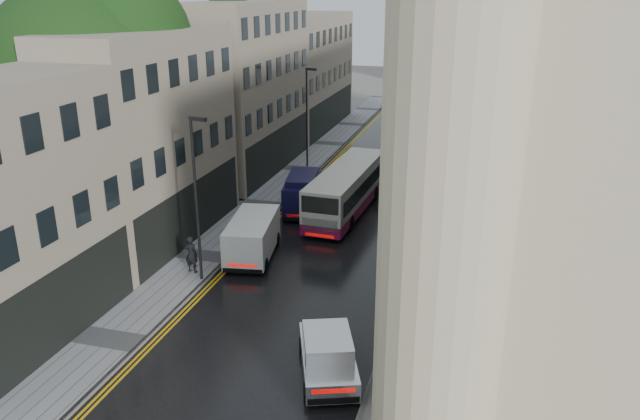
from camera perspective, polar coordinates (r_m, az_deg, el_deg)
The scene contains 15 objects.
road at distance 37.96m, azimuth 2.95°, elevation -0.38°, with size 9.00×85.00×0.02m, color black.
left_sidewalk at distance 39.56m, azimuth -5.33°, elevation 0.50°, with size 2.70×85.00×0.12m, color gray.
right_sidewalk at distance 37.20m, azimuth 11.08°, elevation -1.09°, with size 1.80×85.00×0.12m, color slate.
old_shop_row at distance 41.67m, azimuth -9.04°, elevation 9.78°, with size 4.50×56.00×12.00m, color gray, non-canonical shape.
modern_block at distance 33.89m, azimuth 19.97°, elevation 8.27°, with size 8.00×40.00×14.00m, color tan, non-canonical shape.
tree_near at distance 34.56m, azimuth -20.76°, elevation 8.28°, with size 10.56×10.56×13.89m, color black, non-canonical shape.
tree_far at distance 45.48m, azimuth -10.68°, elevation 10.82°, with size 9.24×9.24×12.46m, color black, non-canonical shape.
cream_bus at distance 35.58m, azimuth -0.50°, elevation 0.64°, with size 2.32×10.22×2.79m, color beige, non-canonical shape.
white_lorry at distance 43.78m, azimuth 8.83°, elevation 5.20°, with size 2.50×8.33×4.38m, color white, non-canonical shape.
silver_hatchback at distance 21.47m, azimuth -1.21°, elevation -15.24°, with size 1.81×4.13×1.55m, color silver, non-canonical shape.
white_van at distance 30.52m, azimuth -8.57°, elevation -3.61°, with size 2.03×4.73×2.14m, color white, non-canonical shape.
navy_van at distance 36.69m, azimuth -3.27°, elevation 0.96°, with size 1.94×4.85×2.47m, color black, non-canonical shape.
pedestrian at distance 30.43m, azimuth -11.69°, elevation -3.98°, with size 0.67×0.44×1.84m, color black.
lamp_post_near at distance 28.58m, azimuth -11.24°, elevation 0.76°, with size 0.87×0.19×7.69m, color black, non-canonical shape.
lamp_post_far at distance 46.78m, azimuth -1.21°, elevation 8.36°, with size 0.83×0.18×7.34m, color black, non-canonical shape.
Camera 1 is at (7.84, -7.23, 13.15)m, focal length 35.00 mm.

